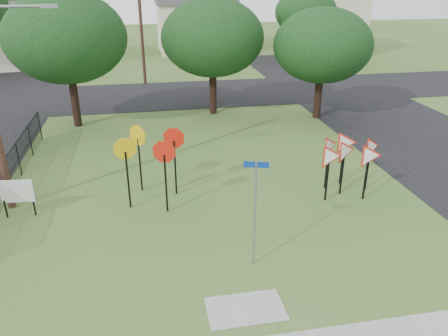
{
  "coord_description": "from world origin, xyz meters",
  "views": [
    {
      "loc": [
        -2.16,
        -10.96,
        7.9
      ],
      "look_at": [
        0.44,
        3.0,
        1.6
      ],
      "focal_mm": 35.0,
      "sensor_mm": 36.0,
      "label": 1
    }
  ],
  "objects_px": {
    "street_name_sign": "(255,208)",
    "info_board": "(17,192)",
    "stop_sign_cluster": "(151,151)",
    "yield_sign_cluster": "(348,152)"
  },
  "relations": [
    {
      "from": "street_name_sign",
      "to": "info_board",
      "type": "xyz_separation_m",
      "value": [
        -7.45,
        4.24,
        -0.93
      ]
    },
    {
      "from": "info_board",
      "to": "yield_sign_cluster",
      "type": "bearing_deg",
      "value": -1.5
    },
    {
      "from": "yield_sign_cluster",
      "to": "stop_sign_cluster",
      "type": "bearing_deg",
      "value": 174.64
    },
    {
      "from": "stop_sign_cluster",
      "to": "yield_sign_cluster",
      "type": "bearing_deg",
      "value": -5.36
    },
    {
      "from": "stop_sign_cluster",
      "to": "yield_sign_cluster",
      "type": "distance_m",
      "value": 7.43
    },
    {
      "from": "street_name_sign",
      "to": "info_board",
      "type": "bearing_deg",
      "value": 150.35
    },
    {
      "from": "street_name_sign",
      "to": "stop_sign_cluster",
      "type": "relative_size",
      "value": 1.21
    },
    {
      "from": "stop_sign_cluster",
      "to": "info_board",
      "type": "bearing_deg",
      "value": -175.43
    },
    {
      "from": "stop_sign_cluster",
      "to": "yield_sign_cluster",
      "type": "xyz_separation_m",
      "value": [
        7.39,
        -0.69,
        -0.32
      ]
    },
    {
      "from": "street_name_sign",
      "to": "yield_sign_cluster",
      "type": "relative_size",
      "value": 1.15
    }
  ]
}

